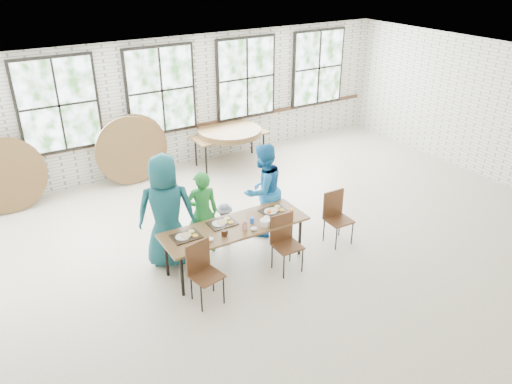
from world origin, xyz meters
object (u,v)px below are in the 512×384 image
Objects in this scene: dining_table at (235,228)px; chair_near_right at (284,238)px; chair_near_left at (202,267)px; storage_table at (230,136)px.

chair_near_right is (0.64, -0.48, -0.13)m from dining_table.
dining_table is 2.54× the size of chair_near_left.
dining_table and storage_table have the same top height.
chair_near_right reaches higher than dining_table.
storage_table is at bearing 62.96° from dining_table.
chair_near_left is 1.48m from chair_near_right.
dining_table is 1.01m from chair_near_left.
storage_table is at bearing 74.06° from chair_near_right.
chair_near_right is 4.53m from storage_table.
chair_near_right reaches higher than storage_table.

